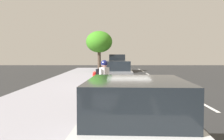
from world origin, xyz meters
The scene contains 12 objects.
ground centered at (0.00, 0.00, 0.00)m, with size 66.60×66.60×0.00m, color #2B2B2B.
sidewalk centered at (3.64, 0.00, 0.07)m, with size 4.07×41.63×0.14m, color #9B99A4.
curb_edge centered at (1.53, 0.00, 0.07)m, with size 0.16×41.63×0.14m, color gray.
lane_stripe_centre centered at (-2.59, -0.81, 0.00)m, with size 0.14×40.00×0.01m.
lane_stripe_bike_edge centered at (0.06, 0.00, 0.00)m, with size 0.12×41.63×0.01m, color white.
parked_pickup_black_nearest centered at (0.44, -14.79, 0.90)m, with size 2.06×5.32×1.95m.
parked_sedan_grey_second centered at (0.58, -1.69, 0.75)m, with size 1.96×4.46×1.52m.
parked_sedan_white_mid centered at (0.56, 11.02, 0.75)m, with size 2.01×4.49×1.52m.
bicycle_at_curb centered at (1.06, 5.50, 0.39)m, with size 1.75×0.52×0.80m.
cyclist_with_backpack centered at (1.29, 5.04, 1.05)m, with size 0.52×0.56×1.72m.
street_tree_near_cyclist centered at (2.38, -13.70, 3.30)m, with size 2.86×2.86×4.36m.
fire_hydrant centered at (1.96, 0.26, 0.56)m, with size 0.22×0.22×0.84m.
Camera 1 is at (0.95, 15.27, 1.92)m, focal length 42.51 mm.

